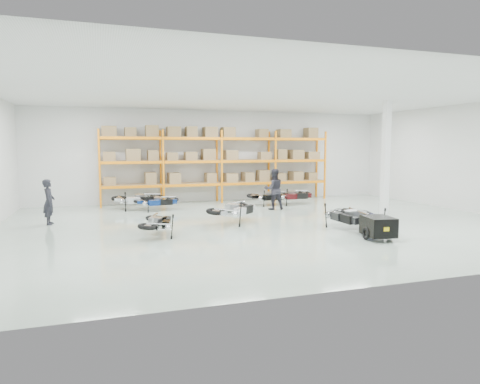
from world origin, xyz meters
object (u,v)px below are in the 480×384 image
object	(u,v)px
moto_back_d	(292,193)
person_left	(49,202)
moto_back_b	(138,196)
moto_black_far_left	(158,219)
moto_silver_left	(235,206)
moto_touring_right	(348,212)
moto_blue_centre	(363,213)
person_back	(274,189)
trailer	(378,226)
moto_back_a	(157,199)
moto_back_c	(270,194)

from	to	relation	value
moto_back_d	person_left	distance (m)	10.51
person_left	moto_back_d	bearing A→B (deg)	-76.19
moto_back_b	person_left	distance (m)	4.23
moto_black_far_left	moto_back_b	size ratio (longest dim) A/B	0.88
moto_silver_left	moto_black_far_left	xyz separation A→B (m)	(-2.87, -1.39, -0.10)
person_left	moto_black_far_left	bearing A→B (deg)	-131.29
moto_black_far_left	moto_touring_right	distance (m)	6.09
moto_blue_centre	person_left	bearing A→B (deg)	-8.12
moto_back_b	moto_silver_left	bearing A→B (deg)	-143.42
moto_silver_left	person_back	distance (m)	3.74
trailer	person_back	distance (m)	6.62
moto_back_a	person_left	xyz separation A→B (m)	(-4.00, -2.13, 0.29)
person_left	moto_touring_right	bearing A→B (deg)	-111.48
moto_black_far_left	moto_back_d	world-z (taller)	moto_back_d
moto_blue_centre	moto_back_d	size ratio (longest dim) A/B	0.98
moto_black_far_left	moto_back_a	bearing A→B (deg)	-82.01
moto_touring_right	person_left	world-z (taller)	person_left
moto_blue_centre	moto_black_far_left	size ratio (longest dim) A/B	1.06
moto_black_far_left	moto_touring_right	world-z (taller)	moto_touring_right
moto_touring_right	moto_back_b	size ratio (longest dim) A/B	0.99
moto_back_a	moto_back_b	xyz separation A→B (m)	(-0.75, 0.57, 0.08)
moto_back_c	person_left	bearing A→B (deg)	101.03
trailer	moto_back_d	distance (m)	7.88
moto_silver_left	moto_back_b	size ratio (longest dim) A/B	1.04
moto_blue_centre	moto_back_b	world-z (taller)	moto_back_b
trailer	moto_touring_right	bearing A→B (deg)	99.00
moto_touring_right	trailer	world-z (taller)	moto_touring_right
moto_silver_left	moto_back_c	xyz separation A→B (m)	(2.95, 3.96, -0.07)
moto_back_a	person_left	size ratio (longest dim) A/B	1.05
moto_black_far_left	moto_blue_centre	bearing A→B (deg)	-174.35
moto_silver_left	moto_back_b	xyz separation A→B (m)	(-2.96, 4.47, -0.03)
trailer	person_left	xyz separation A→B (m)	(-9.38, 5.70, 0.40)
moto_blue_centre	moto_silver_left	xyz separation A→B (m)	(-3.63, 2.46, 0.06)
moto_blue_centre	person_back	size ratio (longest dim) A/B	1.02
moto_touring_right	moto_back_c	distance (m)	6.29
moto_silver_left	moto_back_b	bearing A→B (deg)	-8.78
moto_touring_right	moto_back_c	world-z (taller)	moto_touring_right
moto_black_far_left	trailer	distance (m)	6.53
moto_blue_centre	moto_back_d	bearing A→B (deg)	-78.77
moto_blue_centre	moto_back_b	size ratio (longest dim) A/B	0.94
moto_silver_left	person_left	distance (m)	6.47
moto_touring_right	person_back	bearing A→B (deg)	97.83
moto_blue_centre	trailer	world-z (taller)	moto_blue_centre
moto_back_b	moto_back_c	world-z (taller)	moto_back_b
moto_back_b	moto_black_far_left	bearing A→B (deg)	-175.99
person_back	person_left	bearing A→B (deg)	10.38
moto_touring_right	moto_back_b	bearing A→B (deg)	133.69
trailer	moto_back_a	world-z (taller)	moto_back_a
moto_blue_centre	moto_silver_left	size ratio (longest dim) A/B	0.90
moto_back_d	moto_blue_centre	bearing A→B (deg)	175.18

